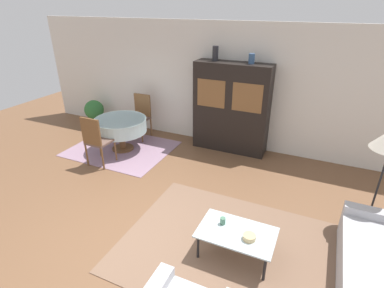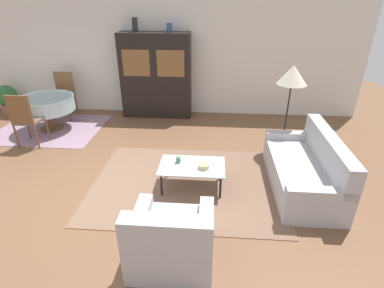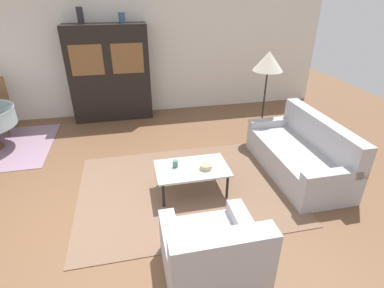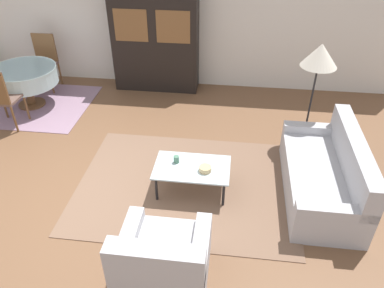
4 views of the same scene
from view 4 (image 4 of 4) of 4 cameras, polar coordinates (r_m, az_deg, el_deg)
name	(u,v)px [view 4 (image 4 of 4)]	position (r m, az deg, el deg)	size (l,w,h in m)	color
ground_plane	(90,199)	(5.12, -15.34, -8.02)	(14.00, 14.00, 0.00)	brown
wall_back	(145,15)	(7.55, -7.16, 18.92)	(10.00, 0.06, 2.70)	silver
area_rug	(186,185)	(5.14, -0.87, -6.24)	(2.93, 2.24, 0.01)	brown
dining_rug	(30,105)	(7.64, -23.39, 5.54)	(2.19, 1.77, 0.01)	gray
couch	(326,175)	(5.12, 19.69, -4.54)	(0.86, 1.85, 0.86)	#B2B2B7
armchair	(163,262)	(3.90, -4.47, -17.47)	(0.89, 0.87, 0.83)	#B2B2B7
coffee_table	(192,169)	(4.84, 0.00, -3.84)	(0.98, 0.61, 0.38)	black
display_cabinet	(155,40)	(7.35, -5.59, 15.44)	(1.61, 0.46, 1.93)	black
dining_table	(25,76)	(7.38, -24.15, 9.42)	(1.13, 1.13, 0.72)	brown
dining_chair_near	(0,96)	(6.78, -27.19, 6.52)	(0.44, 0.44, 1.04)	brown
dining_chair_far	(44,59)	(8.01, -21.58, 12.00)	(0.44, 0.44, 1.04)	brown
floor_lamp	(320,58)	(5.61, 18.89, 12.32)	(0.51, 0.51, 1.61)	black
cup	(176,159)	(4.88, -2.40, -2.35)	(0.07, 0.07, 0.10)	#4C7A60
bowl	(205,169)	(4.74, 2.02, -3.81)	(0.16, 0.16, 0.07)	tan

